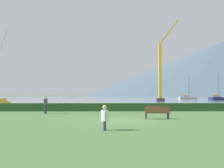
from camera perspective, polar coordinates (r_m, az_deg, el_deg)
name	(u,v)px	position (r m, az deg, el deg)	size (l,w,h in m)	color
ground_plane	(122,121)	(18.40, 2.21, -7.78)	(1000.00, 1000.00, 0.00)	#517A42
harbor_water	(109,98)	(155.30, -0.57, -2.94)	(320.00, 246.00, 0.00)	#8C9EA3
hedge_line	(117,107)	(29.33, 1.02, -4.91)	(80.00, 1.20, 0.84)	#284C23
sailboat_slip_0	(218,98)	(91.62, 21.53, -2.87)	(6.94, 3.92, 8.62)	navy
sailboat_slip_7	(188,98)	(103.51, 15.76, -2.84)	(7.31, 2.64, 8.85)	#9E9EA3
park_bench_near_path	(157,112)	(19.88, 9.56, -5.79)	(1.80, 0.53, 0.95)	brown
person_seated_viewer	(105,116)	(13.45, -1.57, -6.87)	(0.36, 0.57, 1.25)	#2D3347
person_standing_walker	(46,103)	(25.87, -13.89, -3.97)	(0.36, 0.56, 1.65)	#2D3347
dock_crane	(161,75)	(73.11, 10.29, 1.95)	(6.11, 2.00, 22.07)	#333338
distant_hill_west_ridge	(211,72)	(419.28, 20.30, 2.40)	(296.66, 296.66, 70.01)	slate
distant_hill_central_peak	(224,68)	(372.09, 22.66, 3.10)	(351.64, 351.64, 71.11)	#4C6070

